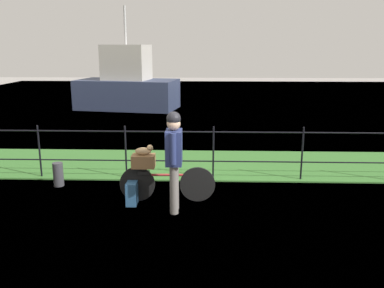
{
  "coord_description": "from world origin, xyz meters",
  "views": [
    {
      "loc": [
        -0.16,
        -5.89,
        2.68
      ],
      "look_at": [
        -0.41,
        1.45,
        0.9
      ],
      "focal_mm": 37.66,
      "sensor_mm": 36.0,
      "label": 1
    }
  ],
  "objects": [
    {
      "name": "ground_plane",
      "position": [
        0.0,
        0.0,
        0.0
      ],
      "size": [
        60.0,
        60.0,
        0.0
      ],
      "primitive_type": "plane",
      "color": "#9E9993"
    },
    {
      "name": "grass_strip",
      "position": [
        0.0,
        3.11,
        0.01
      ],
      "size": [
        27.0,
        2.4,
        0.03
      ],
      "primitive_type": "cube",
      "color": "#38702D",
      "rests_on": "ground"
    },
    {
      "name": "harbor_water",
      "position": [
        0.0,
        11.33,
        0.0
      ],
      "size": [
        30.0,
        30.0,
        0.0
      ],
      "primitive_type": "plane",
      "color": "#426684",
      "rests_on": "ground"
    },
    {
      "name": "iron_fence",
      "position": [
        -0.0,
        2.06,
        0.65
      ],
      "size": [
        18.04,
        0.04,
        1.12
      ],
      "color": "black",
      "rests_on": "ground"
    },
    {
      "name": "bicycle_main",
      "position": [
        -0.85,
        0.84,
        0.33
      ],
      "size": [
        1.69,
        0.17,
        0.63
      ],
      "color": "black",
      "rests_on": "ground"
    },
    {
      "name": "wooden_crate",
      "position": [
        -1.24,
        0.83,
        0.74
      ],
      "size": [
        0.4,
        0.28,
        0.23
      ],
      "primitive_type": "cube",
      "rotation": [
        0.0,
        0.0,
        0.02
      ],
      "color": "brown",
      "rests_on": "bicycle_main"
    },
    {
      "name": "terrier_dog",
      "position": [
        -1.22,
        0.83,
        0.93
      ],
      "size": [
        0.32,
        0.15,
        0.18
      ],
      "color": "tan",
      "rests_on": "wooden_crate"
    },
    {
      "name": "cyclist_person",
      "position": [
        -0.67,
        0.39,
        1.0
      ],
      "size": [
        0.27,
        0.54,
        1.68
      ],
      "color": "slate",
      "rests_on": "ground"
    },
    {
      "name": "backpack_on_paving",
      "position": [
        -1.43,
        0.66,
        0.2
      ],
      "size": [
        0.18,
        0.28,
        0.4
      ],
      "primitive_type": "cube",
      "rotation": [
        0.0,
        0.0,
        1.58
      ],
      "color": "#28517A",
      "rests_on": "ground"
    },
    {
      "name": "mooring_bollard",
      "position": [
        -3.05,
        1.56,
        0.24
      ],
      "size": [
        0.2,
        0.2,
        0.47
      ],
      "primitive_type": "cylinder",
      "color": "#38383D",
      "rests_on": "ground"
    },
    {
      "name": "moored_boat_near",
      "position": [
        -3.61,
        11.74,
        1.0
      ],
      "size": [
        4.56,
        2.8,
        4.36
      ],
      "color": "#2D3856",
      "rests_on": "ground"
    }
  ]
}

